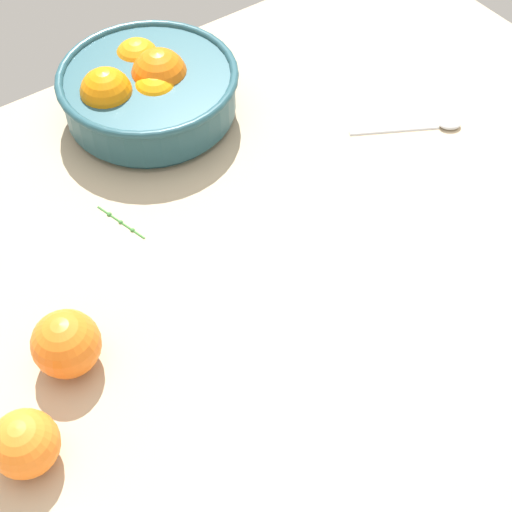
{
  "coord_description": "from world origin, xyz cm",
  "views": [
    {
      "loc": [
        -33.78,
        -41.86,
        73.2
      ],
      "look_at": [
        -3.24,
        1.49,
        6.64
      ],
      "focal_mm": 53.04,
      "sensor_mm": 36.0,
      "label": 1
    }
  ],
  "objects_px": {
    "fruit_bowl": "(148,89)",
    "loose_orange_0": "(25,444)",
    "loose_orange_1": "(66,344)",
    "spoon": "(424,126)"
  },
  "relations": [
    {
      "from": "fruit_bowl",
      "to": "loose_orange_0",
      "type": "relative_size",
      "value": 3.66
    },
    {
      "from": "fruit_bowl",
      "to": "spoon",
      "type": "height_order",
      "value": "fruit_bowl"
    },
    {
      "from": "loose_orange_1",
      "to": "spoon",
      "type": "distance_m",
      "value": 0.59
    },
    {
      "from": "fruit_bowl",
      "to": "loose_orange_1",
      "type": "relative_size",
      "value": 3.36
    },
    {
      "from": "loose_orange_1",
      "to": "spoon",
      "type": "xyz_separation_m",
      "value": [
        0.58,
        0.06,
        -0.03
      ]
    },
    {
      "from": "loose_orange_0",
      "to": "loose_orange_1",
      "type": "height_order",
      "value": "loose_orange_1"
    },
    {
      "from": "fruit_bowl",
      "to": "loose_orange_0",
      "type": "xyz_separation_m",
      "value": [
        -0.37,
        -0.39,
        -0.01
      ]
    },
    {
      "from": "loose_orange_1",
      "to": "spoon",
      "type": "bearing_deg",
      "value": 5.7
    },
    {
      "from": "fruit_bowl",
      "to": "loose_orange_0",
      "type": "height_order",
      "value": "fruit_bowl"
    },
    {
      "from": "fruit_bowl",
      "to": "spoon",
      "type": "xyz_separation_m",
      "value": [
        0.3,
        -0.25,
        -0.04
      ]
    }
  ]
}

